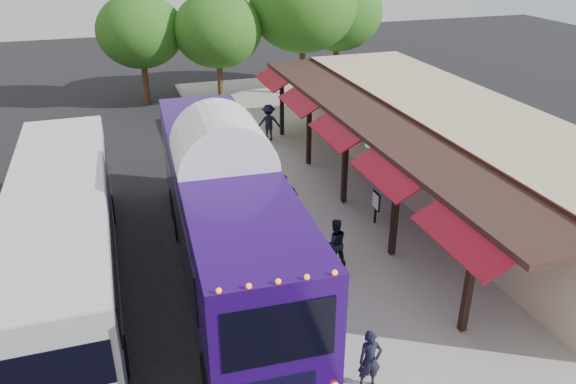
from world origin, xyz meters
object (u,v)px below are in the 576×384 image
object	(u,v)px
coach_bus	(225,209)
ped_a	(370,360)
ped_c	(284,198)
sign_board	(376,203)
ped_b	(335,243)
ped_d	(269,122)
city_bus	(63,231)

from	to	relation	value
coach_bus	ped_a	world-z (taller)	coach_bus
coach_bus	ped_c	bearing A→B (deg)	46.36
ped_c	sign_board	bearing A→B (deg)	155.63
ped_a	ped_b	size ratio (longest dim) A/B	0.95
ped_d	city_bus	bearing A→B (deg)	55.02
ped_b	ped_c	size ratio (longest dim) A/B	0.90
ped_c	city_bus	bearing A→B (deg)	10.70
ped_c	coach_bus	bearing A→B (deg)	41.27
city_bus	ped_a	world-z (taller)	city_bus
city_bus	sign_board	xyz separation A→B (m)	(10.30, 0.49, -0.88)
ped_a	ped_d	distance (m)	16.82
coach_bus	ped_c	world-z (taller)	coach_bus
ped_c	sign_board	xyz separation A→B (m)	(3.03, -1.22, -0.07)
ped_c	sign_board	distance (m)	3.27
ped_c	ped_d	size ratio (longest dim) A/B	0.98
city_bus	ped_b	bearing A→B (deg)	-11.54
ped_d	ped_c	bearing A→B (deg)	85.02
city_bus	coach_bus	bearing A→B (deg)	-10.00
ped_a	ped_d	xyz separation A→B (m)	(2.38, 16.65, 0.15)
city_bus	sign_board	size ratio (longest dim) A/B	10.26
ped_a	sign_board	xyz separation A→B (m)	(3.62, 7.15, 0.06)
coach_bus	ped_d	size ratio (longest dim) A/B	7.23
city_bus	ped_a	size ratio (longest dim) A/B	8.17
coach_bus	sign_board	distance (m)	5.96
city_bus	ped_d	distance (m)	13.52
city_bus	ped_b	size ratio (longest dim) A/B	7.77
coach_bus	ped_a	distance (m)	6.32
coach_bus	sign_board	bearing A→B (deg)	15.64
coach_bus	ped_a	size ratio (longest dim) A/B	8.61
coach_bus	ped_c	distance (m)	3.85
ped_b	ped_c	bearing A→B (deg)	-73.80
city_bus	ped_d	bearing A→B (deg)	47.86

